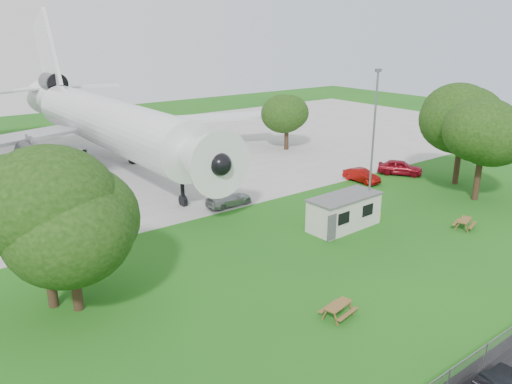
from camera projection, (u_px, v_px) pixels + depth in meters
ground at (357, 278)px, 31.41m from camera, size 160.00×160.00×0.00m
concrete_apron at (118, 159)px, 60.09m from camera, size 120.00×46.00×0.03m
airliner at (104, 120)px, 55.68m from camera, size 46.36×47.73×17.69m
site_cabin at (344, 212)px, 39.05m from camera, size 6.80×2.92×2.62m
picnic_west at (338, 317)px, 27.18m from camera, size 2.05×1.81×0.76m
picnic_east at (464, 228)px, 39.20m from camera, size 2.17×1.98×0.76m
fence at (505, 352)px, 24.24m from camera, size 58.00×0.04×1.30m
lamp_mast at (372, 149)px, 38.95m from camera, size 0.16×0.16×12.00m
tree_west_big at (38, 196)px, 26.20m from camera, size 7.83×7.83×10.50m
tree_west_small at (69, 227)px, 26.38m from camera, size 7.73×7.73×8.83m
tree_east_front at (484, 134)px, 43.95m from camera, size 6.77×6.77×9.52m
tree_east_back at (463, 120)px, 48.59m from camera, size 8.34×8.34×10.68m
tree_far_apron at (287, 112)px, 63.35m from camera, size 5.85×5.85×7.80m
car_ne_hatch at (400, 167)px, 53.45m from camera, size 4.21×4.89×1.59m
car_ne_sedan at (362, 176)px, 50.92m from camera, size 1.48×4.05×1.32m
car_apron_van at (229, 199)px, 44.03m from camera, size 4.41×1.86×1.27m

